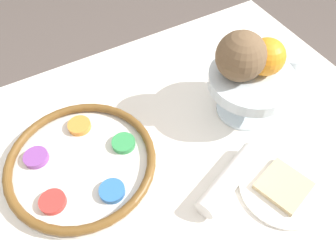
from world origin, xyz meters
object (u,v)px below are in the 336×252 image
Objects in this scene: orange_fruit at (266,57)px; napkin_roll at (229,179)px; seder_plate at (81,162)px; coconut at (241,56)px; fruit_stand at (250,84)px; bread_plate at (283,187)px; cup_near at (289,63)px.

orange_fruit is 0.28m from napkin_roll.
seder_plate is 3.94× the size of orange_fruit.
coconut is (0.39, -0.03, 0.16)m from seder_plate.
fruit_stand is at bearing -177.30° from orange_fruit.
napkin_roll is (-0.13, -0.17, -0.15)m from coconut.
fruit_stand is 1.05× the size of napkin_roll.
coconut is 0.26m from napkin_roll.
seder_plate is 1.65× the size of fruit_stand.
bread_plate is (-0.03, -0.24, -0.17)m from coconut.
napkin_roll is at bearing -140.21° from orange_fruit.
orange_fruit is at bearing 39.79° from napkin_roll.
cup_near is at bearing 47.28° from bread_plate.
fruit_stand is 0.08m from orange_fruit.
coconut is (-0.03, 0.02, 0.08)m from fruit_stand.
bread_plate is at bearing -132.72° from cup_near.
coconut is at bearing 147.74° from fruit_stand.
napkin_roll is at bearing -135.87° from fruit_stand.
seder_plate is 0.47m from orange_fruit.
orange_fruit reaches higher than cup_near.
napkin_roll reaches higher than seder_plate.
seder_plate is 3.01× the size of coconut.
napkin_roll is at bearing -37.34° from seder_plate.
coconut is 0.59× the size of bread_plate.
orange_fruit reaches higher than fruit_stand.
fruit_stand reaches higher than cup_near.
orange_fruit is at bearing 2.70° from fruit_stand.
napkin_roll is (-0.16, -0.15, -0.07)m from fruit_stand.
seder_plate is at bearing 176.28° from coconut.
napkin_roll is at bearing -149.18° from cup_near.
cup_near reaches higher than seder_plate.
fruit_stand is at bearing -164.09° from cup_near.
coconut reaches higher than orange_fruit.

